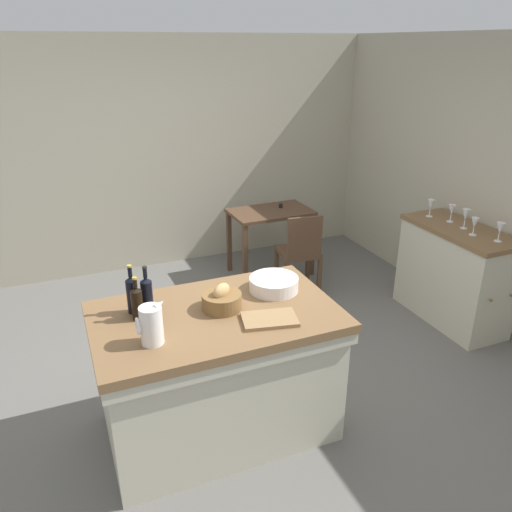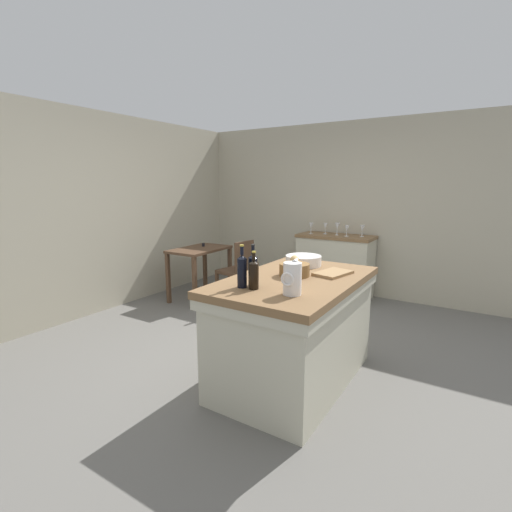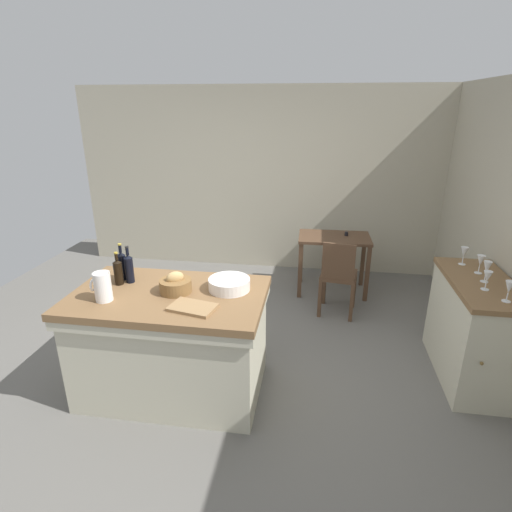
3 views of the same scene
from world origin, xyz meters
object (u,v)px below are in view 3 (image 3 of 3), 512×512
bread_basket (176,285)px  wine_bottle_amber (122,265)px  writing_desk (334,246)px  wine_bottle_dark (129,268)px  wine_glass_far_left (509,288)px  wine_glass_middle (487,268)px  wash_bowl (229,284)px  cutting_board (193,307)px  island_table (172,339)px  wine_glass_left (487,277)px  side_cabinet (472,329)px  wooden_chair (338,275)px  wine_bottle_green (118,271)px  wine_glass_right (481,261)px  pitcher (103,286)px  wine_glass_far_right (464,253)px

bread_basket → wine_bottle_amber: size_ratio=0.79×
writing_desk → wine_bottle_dark: wine_bottle_dark is taller
wine_glass_far_left → wine_glass_middle: bearing=94.9°
bread_basket → wash_bowl: bearing=15.0°
wash_bowl → cutting_board: 0.42m
island_table → bread_basket: 0.49m
island_table → wine_bottle_dark: wine_bottle_dark is taller
island_table → wine_glass_left: (2.52, 0.42, 0.55)m
wine_glass_far_left → wine_glass_left: wine_glass_far_left is taller
side_cabinet → wash_bowl: bearing=-167.9°
wine_glass_far_left → wine_glass_left: size_ratio=1.04×
island_table → wooden_chair: wooden_chair is taller
wine_bottle_green → wine_glass_left: bearing=5.9°
writing_desk → wine_glass_left: 2.18m
cutting_board → side_cabinet: bearing=19.7°
wine_bottle_dark → wine_glass_right: size_ratio=1.91×
cutting_board → wine_bottle_green: wine_bottle_green is taller
island_table → wash_bowl: 0.68m
writing_desk → pitcher: size_ratio=3.35×
bread_basket → wine_glass_far_right: (2.45, 0.94, 0.07)m
side_cabinet → wooden_chair: bearing=139.0°
pitcher → bread_basket: pitcher is taller
island_table → wine_bottle_green: (-0.47, 0.11, 0.54)m
writing_desk → wooden_chair: (0.04, -0.65, -0.13)m
side_cabinet → cutting_board: bearing=-160.3°
wine_bottle_amber → wine_bottle_dark: bearing=-27.4°
wine_bottle_green → wine_glass_far_left: wine_bottle_green is taller
pitcher → wine_glass_middle: bearing=14.5°
side_cabinet → wine_glass_right: size_ratio=6.71×
pitcher → wine_glass_left: bearing=11.7°
bread_basket → wine_glass_far_right: 2.63m
wash_bowl → wine_glass_far_right: 2.20m
pitcher → wine_bottle_amber: 0.40m
side_cabinet → wash_bowl: (-2.09, -0.45, 0.50)m
wash_bowl → wine_glass_left: 2.07m
wine_bottle_green → wine_glass_left: (2.98, 0.31, 0.01)m
wash_bowl → wine_glass_right: size_ratio=2.02×
bread_basket → wine_glass_far_right: size_ratio=1.51×
wine_bottle_amber → wine_glass_far_left: size_ratio=1.96×
bread_basket → wine_glass_left: wine_glass_left is taller
wine_glass_far_left → wine_glass_far_right: 0.76m
side_cabinet → pitcher: size_ratio=4.15×
wine_glass_right → wine_bottle_green: bearing=-167.7°
wine_glass_far_left → pitcher: bearing=-172.3°
wine_glass_middle → cutting_board: bearing=-160.6°
cutting_board → wine_glass_far_left: size_ratio=2.02×
island_table → writing_desk: island_table is taller
bread_basket → side_cabinet: bearing=12.6°
wooden_chair → wine_glass_left: wine_glass_left is taller
wine_glass_far_left → wine_glass_left: 0.22m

